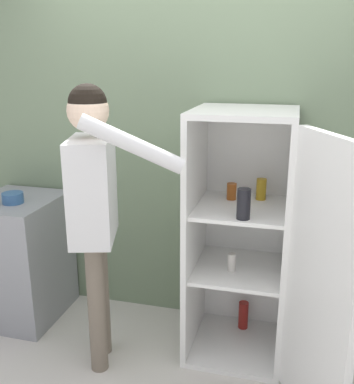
# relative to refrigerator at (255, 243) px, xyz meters

# --- Properties ---
(wall_back) EXTENTS (7.00, 0.06, 2.55)m
(wall_back) POSITION_rel_refrigerator_xyz_m (-0.36, 0.45, 0.48)
(wall_back) COLOR gray
(wall_back) RESTS_ON ground_plane
(refrigerator) EXTENTS (0.92, 1.19, 1.59)m
(refrigerator) POSITION_rel_refrigerator_xyz_m (0.00, 0.00, 0.00)
(refrigerator) COLOR white
(refrigerator) RESTS_ON ground_plane
(person) EXTENTS (0.76, 0.54, 1.75)m
(person) POSITION_rel_refrigerator_xyz_m (-0.91, -0.28, 0.33)
(person) COLOR #726656
(person) RESTS_ON ground_plane
(counter) EXTENTS (0.56, 0.64, 0.91)m
(counter) POSITION_rel_refrigerator_xyz_m (-1.71, 0.08, -0.34)
(counter) COLOR gray
(counter) RESTS_ON ground_plane
(bowl) EXTENTS (0.14, 0.14, 0.07)m
(bowl) POSITION_rel_refrigerator_xyz_m (-1.67, 0.00, 0.15)
(bowl) COLOR #335B8E
(bowl) RESTS_ON counter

